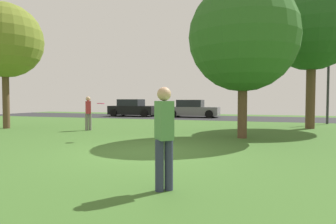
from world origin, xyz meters
The scene contains 11 objects.
ground_plane centered at (0.00, 0.00, 0.00)m, with size 44.00×44.00×0.00m, color #3D6628.
road_strip centered at (0.00, 16.00, 0.00)m, with size 44.00×6.40×0.01m, color #28282B.
oak_tree_left centered at (2.35, 4.03, 3.82)m, with size 4.11×4.11×5.88m.
oak_tree_center centered at (-9.35, 4.11, 4.44)m, with size 3.74×3.74×6.33m.
maple_tree_near centered at (5.38, 8.83, 5.14)m, with size 4.44×4.44×7.39m.
person_thrower centered at (1.59, -2.95, 0.92)m, with size 0.37×0.39×1.67m.
person_catcher centered at (-4.83, 4.59, 0.89)m, with size 0.37×0.39×1.62m.
frisbee_disc centered at (-2.45, 1.80, 1.33)m, with size 0.37×0.37×0.04m.
parked_car_black centered at (-7.89, 16.12, 0.68)m, with size 4.16×2.11×1.50m.
parked_car_grey centered at (-2.52, 16.38, 0.66)m, with size 4.34×1.96×1.46m.
street_lamp_post centered at (6.81, 12.20, 2.25)m, with size 0.14×0.14×4.50m, color #2D2D33.
Camera 1 is at (3.07, -7.30, 1.46)m, focal length 30.88 mm.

